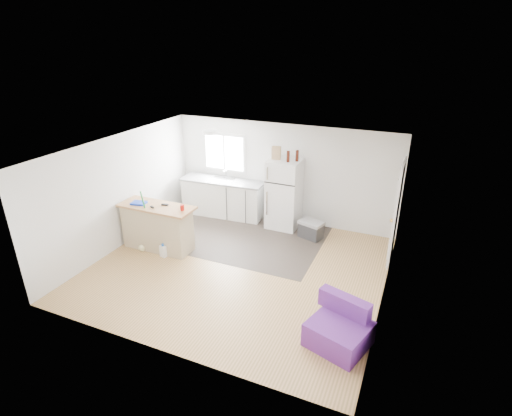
{
  "coord_description": "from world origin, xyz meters",
  "views": [
    {
      "loc": [
        3.02,
        -6.11,
        4.23
      ],
      "look_at": [
        0.08,
        0.7,
        1.03
      ],
      "focal_mm": 28.0,
      "sensor_mm": 36.0,
      "label": 1
    }
  ],
  "objects_px": {
    "kitchen_cabinets": "(223,197)",
    "red_cup": "(182,208)",
    "cardboard_box": "(276,153)",
    "bottle_right": "(297,156)",
    "cleaner_jug": "(163,251)",
    "mop": "(143,241)",
    "refrigerator": "(284,194)",
    "cooler": "(311,229)",
    "purple_seat": "(340,329)",
    "blue_tray": "(139,203)",
    "peninsula": "(158,227)",
    "bottle_left": "(288,157)"
  },
  "relations": [
    {
      "from": "kitchen_cabinets",
      "to": "red_cup",
      "type": "xyz_separation_m",
      "value": [
        0.2,
        -2.11,
        0.58
      ]
    },
    {
      "from": "cardboard_box",
      "to": "bottle_right",
      "type": "xyz_separation_m",
      "value": [
        0.48,
        0.05,
        -0.02
      ]
    },
    {
      "from": "cleaner_jug",
      "to": "mop",
      "type": "bearing_deg",
      "value": -172.7
    },
    {
      "from": "red_cup",
      "to": "refrigerator",
      "type": "bearing_deg",
      "value": 55.18
    },
    {
      "from": "cleaner_jug",
      "to": "bottle_right",
      "type": "bearing_deg",
      "value": 62.78
    },
    {
      "from": "cooler",
      "to": "purple_seat",
      "type": "height_order",
      "value": "purple_seat"
    },
    {
      "from": "cleaner_jug",
      "to": "red_cup",
      "type": "distance_m",
      "value": 1.03
    },
    {
      "from": "cardboard_box",
      "to": "mop",
      "type": "bearing_deg",
      "value": -132.98
    },
    {
      "from": "cooler",
      "to": "red_cup",
      "type": "bearing_deg",
      "value": -124.12
    },
    {
      "from": "kitchen_cabinets",
      "to": "mop",
      "type": "xyz_separation_m",
      "value": [
        -0.69,
        -2.34,
        -0.25
      ]
    },
    {
      "from": "mop",
      "to": "purple_seat",
      "type": "bearing_deg",
      "value": -26.46
    },
    {
      "from": "cooler",
      "to": "cardboard_box",
      "type": "xyz_separation_m",
      "value": [
        -0.98,
        0.29,
        1.6
      ]
    },
    {
      "from": "blue_tray",
      "to": "cardboard_box",
      "type": "distance_m",
      "value": 3.2
    },
    {
      "from": "mop",
      "to": "cardboard_box",
      "type": "distance_m",
      "value": 3.49
    },
    {
      "from": "red_cup",
      "to": "bottle_right",
      "type": "bearing_deg",
      "value": 50.63
    },
    {
      "from": "refrigerator",
      "to": "red_cup",
      "type": "xyz_separation_m",
      "value": [
        -1.44,
        -2.07,
        0.23
      ]
    },
    {
      "from": "bottle_right",
      "to": "peninsula",
      "type": "bearing_deg",
      "value": -138.45
    },
    {
      "from": "refrigerator",
      "to": "cooler",
      "type": "height_order",
      "value": "refrigerator"
    },
    {
      "from": "kitchen_cabinets",
      "to": "refrigerator",
      "type": "xyz_separation_m",
      "value": [
        1.64,
        -0.03,
        0.35
      ]
    },
    {
      "from": "purple_seat",
      "to": "red_cup",
      "type": "bearing_deg",
      "value": 176.53
    },
    {
      "from": "blue_tray",
      "to": "bottle_left",
      "type": "xyz_separation_m",
      "value": [
        2.58,
        2.02,
        0.76
      ]
    },
    {
      "from": "cooler",
      "to": "mop",
      "type": "bearing_deg",
      "value": -129.82
    },
    {
      "from": "peninsula",
      "to": "red_cup",
      "type": "height_order",
      "value": "red_cup"
    },
    {
      "from": "kitchen_cabinets",
      "to": "purple_seat",
      "type": "distance_m",
      "value": 5.12
    },
    {
      "from": "cooler",
      "to": "blue_tray",
      "type": "xyz_separation_m",
      "value": [
        -3.25,
        -1.82,
        0.81
      ]
    },
    {
      "from": "peninsula",
      "to": "cooler",
      "type": "distance_m",
      "value": 3.39
    },
    {
      "from": "mop",
      "to": "red_cup",
      "type": "bearing_deg",
      "value": 2.62
    },
    {
      "from": "peninsula",
      "to": "cooler",
      "type": "height_order",
      "value": "peninsula"
    },
    {
      "from": "red_cup",
      "to": "cardboard_box",
      "type": "height_order",
      "value": "cardboard_box"
    },
    {
      "from": "mop",
      "to": "cardboard_box",
      "type": "xyz_separation_m",
      "value": [
        2.13,
        2.28,
        1.57
      ]
    },
    {
      "from": "mop",
      "to": "bottle_right",
      "type": "distance_m",
      "value": 3.82
    },
    {
      "from": "cleaner_jug",
      "to": "bottle_left",
      "type": "xyz_separation_m",
      "value": [
        1.9,
        2.25,
        1.65
      ]
    },
    {
      "from": "refrigerator",
      "to": "cooler",
      "type": "relative_size",
      "value": 2.7
    },
    {
      "from": "refrigerator",
      "to": "cooler",
      "type": "xyz_separation_m",
      "value": [
        0.78,
        -0.32,
        -0.62
      ]
    },
    {
      "from": "cooler",
      "to": "purple_seat",
      "type": "relative_size",
      "value": 0.61
    },
    {
      "from": "peninsula",
      "to": "red_cup",
      "type": "bearing_deg",
      "value": 0.87
    },
    {
      "from": "purple_seat",
      "to": "red_cup",
      "type": "relative_size",
      "value": 8.4
    },
    {
      "from": "mop",
      "to": "bottle_right",
      "type": "bearing_deg",
      "value": 29.58
    },
    {
      "from": "blue_tray",
      "to": "bottle_left",
      "type": "bearing_deg",
      "value": 38.1
    },
    {
      "from": "purple_seat",
      "to": "cardboard_box",
      "type": "bearing_deg",
      "value": 141.75
    },
    {
      "from": "peninsula",
      "to": "blue_tray",
      "type": "distance_m",
      "value": 0.64
    },
    {
      "from": "purple_seat",
      "to": "blue_tray",
      "type": "xyz_separation_m",
      "value": [
        -4.59,
        1.3,
        0.77
      ]
    },
    {
      "from": "purple_seat",
      "to": "mop",
      "type": "xyz_separation_m",
      "value": [
        -4.45,
        1.13,
        -0.01
      ]
    },
    {
      "from": "refrigerator",
      "to": "bottle_left",
      "type": "bearing_deg",
      "value": -46.46
    },
    {
      "from": "cleaner_jug",
      "to": "blue_tray",
      "type": "bearing_deg",
      "value": 175.17
    },
    {
      "from": "red_cup",
      "to": "cardboard_box",
      "type": "relative_size",
      "value": 0.4
    },
    {
      "from": "red_cup",
      "to": "bottle_left",
      "type": "bearing_deg",
      "value": 51.57
    },
    {
      "from": "kitchen_cabinets",
      "to": "cardboard_box",
      "type": "relative_size",
      "value": 7.14
    },
    {
      "from": "bottle_right",
      "to": "cardboard_box",
      "type": "bearing_deg",
      "value": -174.55
    },
    {
      "from": "cooler",
      "to": "bottle_right",
      "type": "relative_size",
      "value": 2.45
    }
  ]
}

